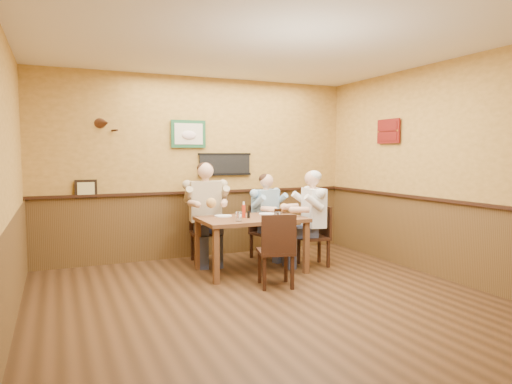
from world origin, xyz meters
The scene contains 17 objects.
room centered at (0.13, 0.17, 1.69)m, with size 5.02×5.03×2.81m.
dining_table centered at (0.34, 1.28, 0.66)m, with size 1.40×0.90×0.75m.
chair_back_left centered at (-0.07, 2.06, 0.47)m, with size 0.43×0.43×0.94m, color #311A0F, non-canonical shape.
chair_back_right centered at (0.86, 1.94, 0.41)m, with size 0.38×0.38×0.82m, color #311A0F, non-canonical shape.
chair_right_end centered at (1.29, 1.22, 0.43)m, with size 0.40×0.40×0.87m, color #311A0F, non-canonical shape.
chair_near_side centered at (0.33, 0.51, 0.45)m, with size 0.42×0.42×0.90m, color #311A0F, non-canonical shape.
diner_tan_shirt centered at (-0.07, 2.06, 0.67)m, with size 0.62×0.62×1.34m, color tan, non-canonical shape.
diner_blue_polo centered at (0.86, 1.94, 0.59)m, with size 0.54×0.54×1.18m, color #85ABC8, non-canonical shape.
diner_white_elder centered at (1.29, 1.22, 0.62)m, with size 0.57×0.57×1.24m, color silver, non-canonical shape.
water_glass_left centered at (0.05, 1.02, 0.81)m, with size 0.08×0.08×0.13m, color white.
water_glass_mid centered at (0.57, 0.93, 0.80)m, with size 0.07×0.07×0.11m, color white.
cola_tumbler centered at (0.66, 1.11, 0.81)m, with size 0.09×0.09×0.12m, color black.
hot_sauce_bottle centered at (0.24, 1.30, 0.85)m, with size 0.05×0.05×0.20m, color red.
salt_shaker centered at (0.11, 1.22, 0.80)m, with size 0.04×0.04×0.09m, color white.
pepper_shaker centered at (0.28, 1.23, 0.80)m, with size 0.04×0.04×0.09m, color black.
plate_far_left centered at (0.02, 1.53, 0.76)m, with size 0.24×0.24×0.02m, color white.
plate_far_right centered at (0.67, 1.47, 0.76)m, with size 0.24×0.24×0.02m, color white.
Camera 1 is at (-2.08, -4.39, 1.61)m, focal length 32.00 mm.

